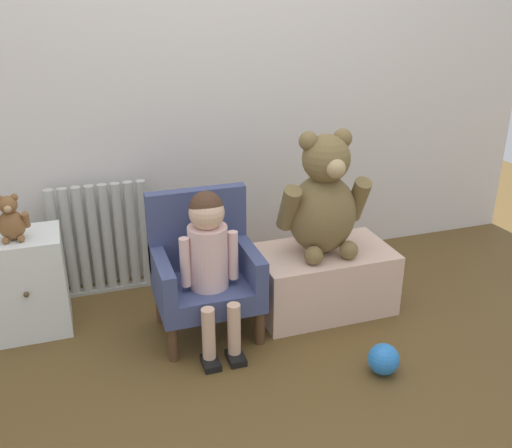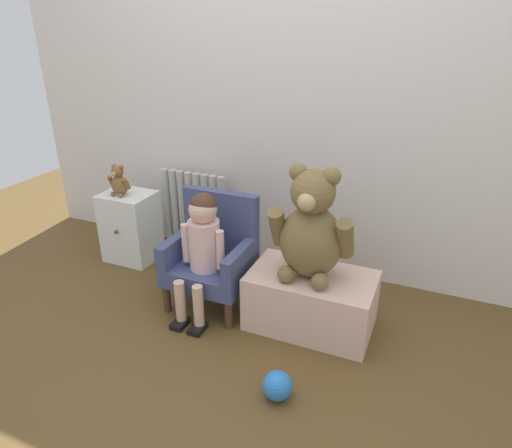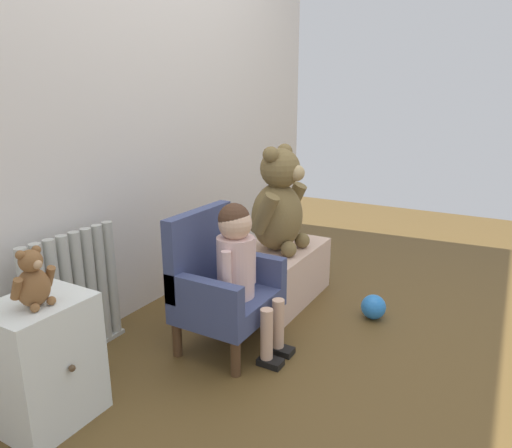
{
  "view_description": "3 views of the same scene",
  "coord_description": "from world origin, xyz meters",
  "px_view_note": "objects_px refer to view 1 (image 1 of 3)",
  "views": [
    {
      "loc": [
        -0.71,
        -1.7,
        1.49
      ],
      "look_at": [
        0.04,
        0.55,
        0.48
      ],
      "focal_mm": 40.0,
      "sensor_mm": 36.0,
      "label": 1
    },
    {
      "loc": [
        0.91,
        -1.46,
        1.52
      ],
      "look_at": [
        0.05,
        0.54,
        0.53
      ],
      "focal_mm": 32.0,
      "sensor_mm": 36.0,
      "label": 2
    },
    {
      "loc": [
        -1.83,
        -0.59,
        1.15
      ],
      "look_at": [
        0.06,
        0.49,
        0.53
      ],
      "focal_mm": 32.0,
      "sensor_mm": 36.0,
      "label": 3
    }
  ],
  "objects_px": {
    "child_armchair": "(204,269)",
    "large_teddy_bear": "(323,201)",
    "small_teddy_bear": "(11,220)",
    "radiator": "(101,240)",
    "small_dresser": "(28,283)",
    "child_figure": "(209,249)",
    "toy_ball": "(384,359)",
    "low_bench": "(323,279)"
  },
  "relations": [
    {
      "from": "small_dresser",
      "to": "low_bench",
      "type": "distance_m",
      "value": 1.37
    },
    {
      "from": "radiator",
      "to": "small_dresser",
      "type": "relative_size",
      "value": 1.23
    },
    {
      "from": "radiator",
      "to": "child_figure",
      "type": "height_order",
      "value": "child_figure"
    },
    {
      "from": "small_dresser",
      "to": "toy_ball",
      "type": "distance_m",
      "value": 1.59
    },
    {
      "from": "child_armchair",
      "to": "large_teddy_bear",
      "type": "distance_m",
      "value": 0.62
    },
    {
      "from": "child_figure",
      "to": "toy_ball",
      "type": "relative_size",
      "value": 5.34
    },
    {
      "from": "small_teddy_bear",
      "to": "radiator",
      "type": "bearing_deg",
      "value": 38.28
    },
    {
      "from": "toy_ball",
      "to": "small_dresser",
      "type": "bearing_deg",
      "value": 149.48
    },
    {
      "from": "large_teddy_bear",
      "to": "small_teddy_bear",
      "type": "relative_size",
      "value": 2.87
    },
    {
      "from": "radiator",
      "to": "large_teddy_bear",
      "type": "distance_m",
      "value": 1.14
    },
    {
      "from": "radiator",
      "to": "toy_ball",
      "type": "height_order",
      "value": "radiator"
    },
    {
      "from": "large_teddy_bear",
      "to": "child_armchair",
      "type": "bearing_deg",
      "value": 178.7
    },
    {
      "from": "child_figure",
      "to": "toy_ball",
      "type": "height_order",
      "value": "child_figure"
    },
    {
      "from": "child_figure",
      "to": "large_teddy_bear",
      "type": "relative_size",
      "value": 1.19
    },
    {
      "from": "low_bench",
      "to": "small_teddy_bear",
      "type": "xyz_separation_m",
      "value": [
        -1.36,
        0.22,
        0.41
      ]
    },
    {
      "from": "radiator",
      "to": "child_armchair",
      "type": "xyz_separation_m",
      "value": [
        0.41,
        -0.5,
        0.01
      ]
    },
    {
      "from": "low_bench",
      "to": "small_dresser",
      "type": "bearing_deg",
      "value": 169.47
    },
    {
      "from": "small_teddy_bear",
      "to": "large_teddy_bear",
      "type": "bearing_deg",
      "value": -9.3
    },
    {
      "from": "small_dresser",
      "to": "large_teddy_bear",
      "type": "bearing_deg",
      "value": -10.81
    },
    {
      "from": "radiator",
      "to": "child_armchair",
      "type": "relative_size",
      "value": 0.9
    },
    {
      "from": "radiator",
      "to": "small_teddy_bear",
      "type": "relative_size",
      "value": 2.85
    },
    {
      "from": "child_figure",
      "to": "large_teddy_bear",
      "type": "height_order",
      "value": "large_teddy_bear"
    },
    {
      "from": "child_armchair",
      "to": "large_teddy_bear",
      "type": "relative_size",
      "value": 1.1
    },
    {
      "from": "radiator",
      "to": "child_figure",
      "type": "distance_m",
      "value": 0.75
    },
    {
      "from": "child_armchair",
      "to": "toy_ball",
      "type": "height_order",
      "value": "child_armchair"
    },
    {
      "from": "large_teddy_bear",
      "to": "small_teddy_bear",
      "type": "height_order",
      "value": "large_teddy_bear"
    },
    {
      "from": "large_teddy_bear",
      "to": "toy_ball",
      "type": "relative_size",
      "value": 4.47
    },
    {
      "from": "radiator",
      "to": "low_bench",
      "type": "distance_m",
      "value": 1.13
    },
    {
      "from": "child_armchair",
      "to": "toy_ball",
      "type": "xyz_separation_m",
      "value": [
        0.61,
        -0.56,
        -0.24
      ]
    },
    {
      "from": "radiator",
      "to": "child_armchair",
      "type": "distance_m",
      "value": 0.65
    },
    {
      "from": "small_dresser",
      "to": "large_teddy_bear",
      "type": "relative_size",
      "value": 0.81
    },
    {
      "from": "child_figure",
      "to": "low_bench",
      "type": "relative_size",
      "value": 1.08
    },
    {
      "from": "low_bench",
      "to": "small_teddy_bear",
      "type": "relative_size",
      "value": 3.19
    },
    {
      "from": "low_bench",
      "to": "small_teddy_bear",
      "type": "distance_m",
      "value": 1.44
    },
    {
      "from": "small_dresser",
      "to": "child_armchair",
      "type": "distance_m",
      "value": 0.8
    },
    {
      "from": "child_armchair",
      "to": "low_bench",
      "type": "relative_size",
      "value": 0.99
    },
    {
      "from": "radiator",
      "to": "low_bench",
      "type": "bearing_deg",
      "value": -26.95
    },
    {
      "from": "small_teddy_bear",
      "to": "low_bench",
      "type": "bearing_deg",
      "value": -9.04
    },
    {
      "from": "small_dresser",
      "to": "toy_ball",
      "type": "relative_size",
      "value": 3.6
    },
    {
      "from": "small_dresser",
      "to": "child_figure",
      "type": "height_order",
      "value": "child_figure"
    },
    {
      "from": "large_teddy_bear",
      "to": "small_teddy_bear",
      "type": "xyz_separation_m",
      "value": [
        -1.35,
        0.22,
        -0.01
      ]
    },
    {
      "from": "small_dresser",
      "to": "low_bench",
      "type": "relative_size",
      "value": 0.73
    }
  ]
}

